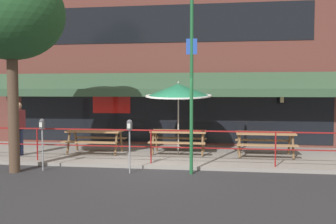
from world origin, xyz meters
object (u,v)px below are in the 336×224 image
at_px(patio_umbrella_centre, 178,91).
at_px(parking_meter_far, 130,130).
at_px(street_tree_curbside, 13,8).
at_px(picnic_table_left, 95,135).
at_px(street_sign_pole, 192,84).
at_px(picnic_table_right, 265,137).
at_px(parking_meter_near, 42,129).
at_px(picnic_table_centre, 179,135).
at_px(pedestrian_walking, 19,126).

distance_m(patio_umbrella_centre, parking_meter_far, 2.93).
relative_size(parking_meter_far, street_tree_curbside, 0.25).
distance_m(picnic_table_left, street_sign_pole, 4.36).
relative_size(picnic_table_right, street_tree_curbside, 0.31).
bearing_deg(parking_meter_near, street_sign_pole, 2.20).
distance_m(picnic_table_right, parking_meter_near, 6.69).
xyz_separation_m(picnic_table_right, parking_meter_near, (-6.18, -2.52, 0.44)).
bearing_deg(picnic_table_left, street_sign_pole, -33.38).
bearing_deg(picnic_table_left, picnic_table_centre, 5.67).
xyz_separation_m(parking_meter_near, street_sign_pole, (4.04, 0.16, 1.21)).
xyz_separation_m(patio_umbrella_centre, parking_meter_near, (-3.43, -2.56, -1.03)).
bearing_deg(parking_meter_near, street_tree_curbside, -148.77).
relative_size(picnic_table_left, picnic_table_centre, 1.00).
xyz_separation_m(picnic_table_left, parking_meter_near, (-0.67, -2.38, 0.44)).
bearing_deg(street_sign_pole, picnic_table_left, 146.62).
relative_size(picnic_table_centre, patio_umbrella_centre, 0.76).
relative_size(parking_meter_near, street_sign_pole, 0.31).
height_order(pedestrian_walking, parking_meter_near, pedestrian_walking).
distance_m(picnic_table_left, street_tree_curbside, 4.68).
relative_size(patio_umbrella_centre, parking_meter_near, 1.67).
bearing_deg(picnic_table_right, pedestrian_walking, -173.04).
relative_size(picnic_table_left, patio_umbrella_centre, 0.76).
relative_size(patio_umbrella_centre, street_tree_curbside, 0.41).
height_order(picnic_table_right, patio_umbrella_centre, patio_umbrella_centre).
bearing_deg(patio_umbrella_centre, street_tree_curbside, -143.99).
xyz_separation_m(patio_umbrella_centre, parking_meter_far, (-1.00, -2.56, -1.03)).
height_order(picnic_table_left, street_sign_pole, street_sign_pole).
relative_size(pedestrian_walking, parking_meter_near, 1.20).
bearing_deg(picnic_table_centre, patio_umbrella_centre, -90.00).
bearing_deg(parking_meter_near, picnic_table_centre, 37.71).
height_order(patio_umbrella_centre, parking_meter_far, patio_umbrella_centre).
bearing_deg(patio_umbrella_centre, picnic_table_centre, 90.00).
bearing_deg(picnic_table_centre, street_tree_curbside, -143.16).
bearing_deg(parking_meter_near, picnic_table_right, 22.17).
xyz_separation_m(picnic_table_right, parking_meter_far, (-3.76, -2.52, 0.44)).
bearing_deg(street_sign_pole, pedestrian_walking, 165.88).
relative_size(picnic_table_left, street_tree_curbside, 0.31).
relative_size(patio_umbrella_centre, pedestrian_walking, 1.39).
bearing_deg(picnic_table_centre, parking_meter_near, -142.29).
xyz_separation_m(parking_meter_near, street_tree_curbside, (-0.57, -0.35, 3.16)).
height_order(picnic_table_centre, pedestrian_walking, pedestrian_walking).
height_order(picnic_table_left, pedestrian_walking, pedestrian_walking).
distance_m(picnic_table_centre, patio_umbrella_centre, 1.48).
xyz_separation_m(picnic_table_centre, street_tree_curbside, (-4.00, -3.00, 3.60)).
relative_size(parking_meter_far, street_sign_pole, 0.31).
bearing_deg(parking_meter_near, patio_umbrella_centre, 36.76).
xyz_separation_m(parking_meter_far, street_tree_curbside, (-3.00, -0.35, 3.16)).
distance_m(picnic_table_left, pedestrian_walking, 2.42).
bearing_deg(picnic_table_right, picnic_table_centre, 177.31).
xyz_separation_m(pedestrian_walking, street_sign_pole, (5.63, -1.42, 1.30)).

